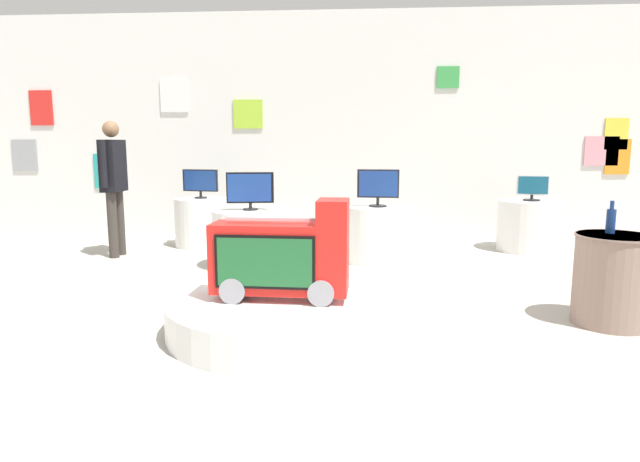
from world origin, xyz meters
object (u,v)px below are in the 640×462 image
display_pedestal_far_right (530,226)px  shopper_browsing_near_truck (114,178)px  tv_on_right_rear (378,186)px  side_table_round (613,279)px  display_pedestal_right_rear (377,234)px  main_display_pedestal (281,315)px  tv_on_center_rear (250,189)px  bottle_on_side_table (611,220)px  novelty_firetruck_tv (283,259)px  display_pedestal_left_rear (202,222)px  display_pedestal_center_rear (251,239)px  tv_on_far_right (532,188)px  tv_on_left_rear (200,182)px

display_pedestal_far_right → shopper_browsing_near_truck: bearing=-171.7°
display_pedestal_far_right → tv_on_right_rear: bearing=-157.3°
tv_on_right_rear → side_table_round: size_ratio=0.69×
display_pedestal_right_rear → side_table_round: side_table_round is taller
main_display_pedestal → tv_on_center_rear: tv_on_center_rear is taller
bottle_on_side_table → side_table_round: bearing=-79.0°
novelty_firetruck_tv → bottle_on_side_table: size_ratio=3.98×
tv_on_center_rear → bottle_on_side_table: (3.24, -1.69, -0.09)m
display_pedestal_left_rear → tv_on_center_rear: 1.73m
novelty_firetruck_tv → display_pedestal_center_rear: 2.28m
bottle_on_side_table → tv_on_far_right: bearing=84.4°
display_pedestal_right_rear → tv_on_center_rear: bearing=-162.7°
display_pedestal_left_rear → side_table_round: 5.23m
tv_on_far_right → main_display_pedestal: bearing=-129.7°
display_pedestal_left_rear → side_table_round: size_ratio=1.02×
display_pedestal_left_rear → tv_on_center_rear: tv_on_center_rear is taller
tv_on_left_rear → tv_on_far_right: size_ratio=1.26×
main_display_pedestal → display_pedestal_center_rear: bearing=106.9°
display_pedestal_far_right → display_pedestal_right_rear: bearing=-157.4°
tv_on_far_right → bottle_on_side_table: 3.02m
main_display_pedestal → display_pedestal_center_rear: display_pedestal_center_rear is taller
novelty_firetruck_tv → tv_on_far_right: 4.51m
tv_on_right_rear → display_pedestal_far_right: bearing=22.7°
display_pedestal_center_rear → tv_on_center_rear: 0.58m
novelty_firetruck_tv → display_pedestal_center_rear: size_ratio=1.16×
tv_on_center_rear → bottle_on_side_table: size_ratio=2.07×
tv_on_right_rear → display_pedestal_left_rear: bearing=160.5°
novelty_firetruck_tv → display_pedestal_center_rear: novelty_firetruck_tv is taller
main_display_pedestal → novelty_firetruck_tv: 0.44m
display_pedestal_center_rear → bottle_on_side_table: size_ratio=3.42×
main_display_pedestal → side_table_round: 2.63m
tv_on_left_rear → shopper_browsing_near_truck: shopper_browsing_near_truck is taller
display_pedestal_far_right → shopper_browsing_near_truck: (-5.38, -0.78, 0.66)m
display_pedestal_right_rear → display_pedestal_far_right: size_ratio=0.90×
display_pedestal_far_right → tv_on_left_rear: bearing=-179.9°
main_display_pedestal → display_pedestal_right_rear: size_ratio=2.23×
tv_on_center_rear → side_table_round: size_ratio=0.74×
tv_on_right_rear → display_pedestal_right_rear: bearing=94.2°
bottle_on_side_table → tv_on_left_rear: bearing=144.5°
shopper_browsing_near_truck → tv_on_center_rear: bearing=-16.2°
display_pedestal_center_rear → tv_on_center_rear: (-0.00, -0.00, 0.58)m
display_pedestal_far_right → bottle_on_side_table: (-0.30, -3.01, 0.49)m
display_pedestal_left_rear → display_pedestal_right_rear: same height
side_table_round → tv_on_left_rear: bearing=143.8°
display_pedestal_center_rear → display_pedestal_far_right: (3.53, 1.31, 0.00)m
display_pedestal_right_rear → novelty_firetruck_tv: bearing=-106.7°
display_pedestal_center_rear → tv_on_far_right: 3.80m
display_pedestal_center_rear → side_table_round: side_table_round is taller
display_pedestal_center_rear → display_pedestal_right_rear: (1.46, 0.45, 0.00)m
display_pedestal_far_right → side_table_round: size_ratio=1.18×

